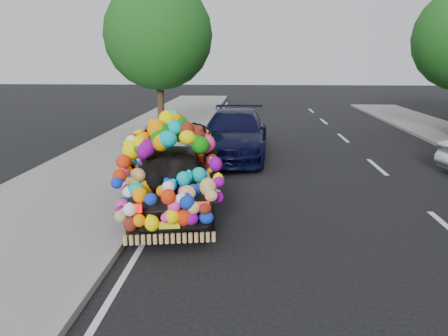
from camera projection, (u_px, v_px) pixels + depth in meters
The scene contains 6 objects.
ground at pixel (258, 226), 8.38m from camera, with size 100.00×100.00×0.00m, color black.
sidewalk at pixel (41, 218), 8.63m from camera, with size 4.00×60.00×0.12m, color gray.
kerb at pixel (138, 220), 8.51m from camera, with size 0.15×60.00×0.13m, color gray.
tree_near_sidewalk at pixel (158, 36), 16.85m from camera, with size 4.20×4.20×6.13m.
plush_art_car at pixel (171, 165), 8.92m from camera, with size 2.61×4.43×2.00m.
navy_sedan at pixel (234, 134), 14.30m from camera, with size 2.10×5.17×1.50m, color black.
Camera 1 is at (-0.16, -7.89, 3.09)m, focal length 35.00 mm.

